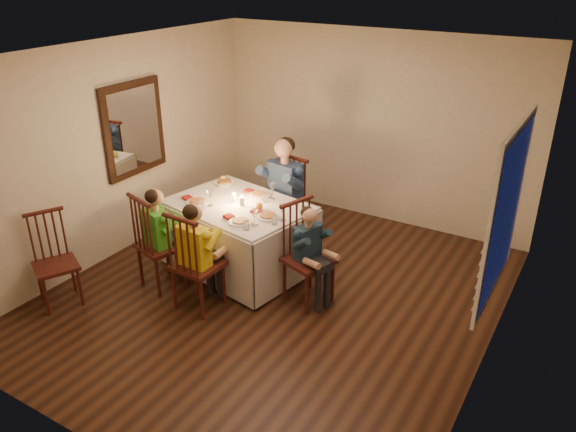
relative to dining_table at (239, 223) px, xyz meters
The scene contains 26 objects.
ground 0.96m from the dining_table, 24.39° to the right, with size 5.00×5.00×0.00m, color black.
wall_left 1.74m from the dining_table, 168.70° to the right, with size 0.02×5.00×2.60m, color beige.
wall_right 3.04m from the dining_table, ahead, with size 0.02×5.00×2.60m, color beige.
wall_back 2.40m from the dining_table, 72.53° to the left, with size 4.50×0.02×2.60m, color beige.
ceiling 2.14m from the dining_table, 24.39° to the right, with size 5.00×5.00×0.00m, color white.
dining_table is the anchor object (origin of this frame).
chair_adult 1.02m from the dining_table, 82.19° to the left, with size 0.47×0.45×1.14m, color #3B1510, non-canonical shape.
chair_near_left 1.11m from the dining_table, 123.64° to the right, with size 0.47×0.45×1.14m, color #3B1510, non-canonical shape.
chair_near_right 1.09m from the dining_table, 82.89° to the right, with size 0.47×0.45×1.14m, color #3B1510, non-canonical shape.
chair_end 1.23m from the dining_table, 11.23° to the right, with size 0.47×0.45×1.14m, color #3B1510, non-canonical shape.
chair_extra 2.11m from the dining_table, 126.69° to the right, with size 0.43×0.41×1.04m, color #3B1510, non-canonical shape.
adult 1.02m from the dining_table, 82.19° to the left, with size 0.55×0.51×1.42m, color navy, non-canonical shape.
child_green 1.11m from the dining_table, 123.64° to the right, with size 0.42×0.38×1.18m, color green, non-canonical shape.
child_yellow 1.09m from the dining_table, 82.89° to the right, with size 0.43×0.40×1.21m, color yellow, non-canonical shape.
child_teal 1.23m from the dining_table, 11.23° to the right, with size 0.38×0.35×1.11m, color #192E3F, non-canonical shape.
setting_adult 0.41m from the dining_table, 75.53° to the left, with size 0.26×0.26×0.02m, color white.
setting_green 0.54m from the dining_table, 152.06° to the right, with size 0.26×0.26×0.02m, color white.
setting_yellow 0.56m from the dining_table, 51.48° to the right, with size 0.26×0.26×0.02m, color white.
setting_teal 0.57m from the dining_table, 14.72° to the right, with size 0.26×0.26×0.02m, color white.
candle_left 0.30m from the dining_table, 169.50° to the left, with size 0.06×0.06×0.10m, color white.
candle_right 0.30m from the dining_table, 10.50° to the right, with size 0.06×0.06×0.10m, color white.
squash 0.76m from the dining_table, 141.11° to the left, with size 0.09×0.09×0.09m, color yellow.
orange_fruit 0.40m from the dining_table, ahead, with size 0.08×0.08×0.08m, color orange.
serving_bowl 0.66m from the dining_table, 141.47° to the left, with size 0.22×0.22×0.05m, color white.
wall_mirror 1.78m from the dining_table, behind, with size 0.06×0.95×1.15m.
window_blinds 3.04m from the dining_table, ahead, with size 0.07×1.34×1.54m.
Camera 1 is at (2.84, -4.45, 3.45)m, focal length 35.00 mm.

